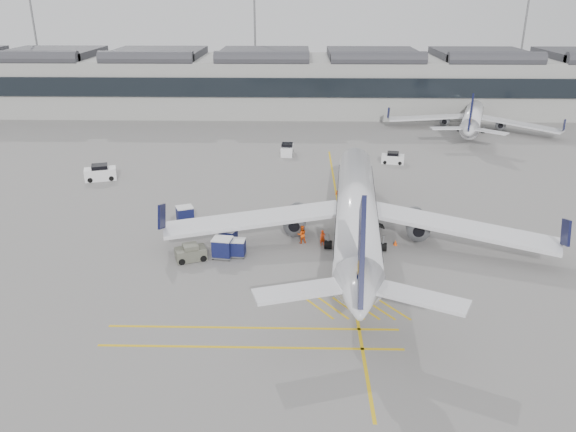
{
  "coord_description": "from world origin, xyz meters",
  "views": [
    {
      "loc": [
        5.47,
        -46.08,
        23.74
      ],
      "look_at": [
        4.35,
        2.77,
        4.0
      ],
      "focal_mm": 35.0,
      "sensor_mm": 36.0,
      "label": 1
    }
  ],
  "objects_px": {
    "baggage_cart_a": "(237,247)",
    "ramp_agent_b": "(302,234)",
    "pushback_tug": "(191,253)",
    "airliner_main": "(356,211)",
    "belt_loader": "(357,226)",
    "ramp_agent_a": "(323,238)"
  },
  "relations": [
    {
      "from": "ramp_agent_b",
      "to": "pushback_tug",
      "type": "bearing_deg",
      "value": 9.26
    },
    {
      "from": "ramp_agent_a",
      "to": "ramp_agent_b",
      "type": "relative_size",
      "value": 0.86
    },
    {
      "from": "airliner_main",
      "to": "ramp_agent_b",
      "type": "xyz_separation_m",
      "value": [
        -5.41,
        -0.46,
        -2.35
      ]
    },
    {
      "from": "belt_loader",
      "to": "pushback_tug",
      "type": "distance_m",
      "value": 17.84
    },
    {
      "from": "ramp_agent_b",
      "to": "belt_loader",
      "type": "bearing_deg",
      "value": -164.2
    },
    {
      "from": "belt_loader",
      "to": "ramp_agent_b",
      "type": "xyz_separation_m",
      "value": [
        -5.88,
        -3.08,
        0.39
      ]
    },
    {
      "from": "baggage_cart_a",
      "to": "pushback_tug",
      "type": "distance_m",
      "value": 4.39
    },
    {
      "from": "airliner_main",
      "to": "belt_loader",
      "type": "bearing_deg",
      "value": 84.38
    },
    {
      "from": "belt_loader",
      "to": "ramp_agent_b",
      "type": "bearing_deg",
      "value": -156.15
    },
    {
      "from": "airliner_main",
      "to": "belt_loader",
      "type": "relative_size",
      "value": 9.01
    },
    {
      "from": "airliner_main",
      "to": "pushback_tug",
      "type": "relative_size",
      "value": 13.02
    },
    {
      "from": "airliner_main",
      "to": "belt_loader",
      "type": "height_order",
      "value": "airliner_main"
    },
    {
      "from": "belt_loader",
      "to": "baggage_cart_a",
      "type": "relative_size",
      "value": 2.7
    },
    {
      "from": "baggage_cart_a",
      "to": "ramp_agent_a",
      "type": "distance_m",
      "value": 8.67
    },
    {
      "from": "airliner_main",
      "to": "ramp_agent_b",
      "type": "height_order",
      "value": "airliner_main"
    },
    {
      "from": "baggage_cart_a",
      "to": "ramp_agent_a",
      "type": "height_order",
      "value": "baggage_cart_a"
    },
    {
      "from": "baggage_cart_a",
      "to": "ramp_agent_b",
      "type": "xyz_separation_m",
      "value": [
        6.17,
        3.18,
        0.02
      ]
    },
    {
      "from": "pushback_tug",
      "to": "baggage_cart_a",
      "type": "bearing_deg",
      "value": -10.42
    },
    {
      "from": "airliner_main",
      "to": "pushback_tug",
      "type": "height_order",
      "value": "airliner_main"
    },
    {
      "from": "baggage_cart_a",
      "to": "airliner_main",
      "type": "bearing_deg",
      "value": 21.64
    },
    {
      "from": "airliner_main",
      "to": "pushback_tug",
      "type": "bearing_deg",
      "value": -159.61
    },
    {
      "from": "pushback_tug",
      "to": "ramp_agent_b",
      "type": "bearing_deg",
      "value": -0.59
    }
  ]
}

